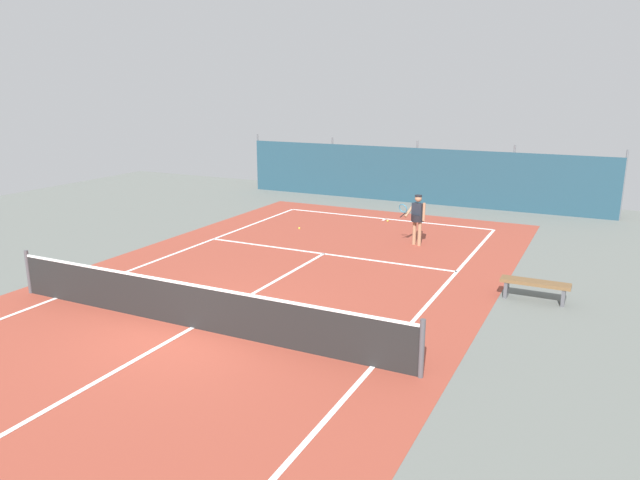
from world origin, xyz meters
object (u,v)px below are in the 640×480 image
tennis_player (417,216)px  tennis_ball_near_player (388,221)px  tennis_net (192,305)px  tennis_ball_midcourt (299,228)px  courtside_bench (535,286)px

tennis_player → tennis_ball_near_player: 3.58m
tennis_net → tennis_player: tennis_player is taller
tennis_ball_midcourt → courtside_bench: 9.42m
tennis_player → tennis_ball_near_player: bearing=-37.5°
tennis_net → courtside_bench: 8.03m
tennis_ball_midcourt → tennis_ball_near_player: bearing=46.2°
tennis_net → courtside_bench: size_ratio=6.33×
tennis_ball_midcourt → courtside_bench: (8.53, -3.99, 0.34)m
tennis_net → tennis_ball_near_player: 11.52m
tennis_ball_near_player → courtside_bench: 8.94m
tennis_net → courtside_bench: tennis_net is taller
tennis_player → tennis_ball_near_player: tennis_player is taller
tennis_ball_near_player → tennis_net: bearing=-91.1°
courtside_bench → tennis_ball_midcourt: bearing=154.9°
tennis_net → tennis_ball_near_player: bearing=88.9°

